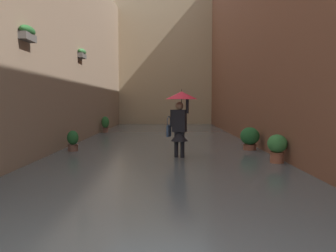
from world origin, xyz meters
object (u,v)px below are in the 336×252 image
potted_plant_mid_left (277,148)px  potted_plant_far_right (73,142)px  potted_plant_near_right (105,124)px  person_wading (180,112)px  potted_plant_near_left (250,138)px

potted_plant_mid_left → potted_plant_far_right: potted_plant_mid_left is taller
potted_plant_near_right → potted_plant_far_right: 7.05m
person_wading → potted_plant_near_left: size_ratio=2.39×
potted_plant_near_right → potted_plant_near_left: potted_plant_near_right is taller
potted_plant_near_right → person_wading: bearing=113.3°
person_wading → potted_plant_near_right: person_wading is taller
potted_plant_near_left → potted_plant_far_right: size_ratio=1.11×
person_wading → potted_plant_near_right: size_ratio=2.18×
potted_plant_near_right → potted_plant_far_right: potted_plant_near_right is taller
potted_plant_mid_left → person_wading: bearing=-19.9°
potted_plant_mid_left → potted_plant_far_right: 6.31m
person_wading → potted_plant_far_right: (3.42, -1.33, -0.99)m
person_wading → potted_plant_far_right: person_wading is taller
potted_plant_near_right → potted_plant_near_left: size_ratio=1.10×
potted_plant_near_right → potted_plant_near_left: bearing=131.5°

